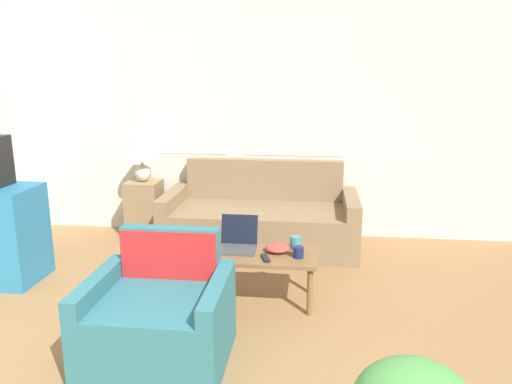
# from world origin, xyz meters

# --- Properties ---
(wall_back) EXTENTS (6.14, 0.06, 2.60)m
(wall_back) POSITION_xyz_m (-0.00, 4.05, 1.31)
(wall_back) COLOR silver
(wall_back) RESTS_ON ground_plane
(couch) EXTENTS (1.98, 0.90, 0.87)m
(couch) POSITION_xyz_m (0.26, 3.58, 0.27)
(couch) COLOR #846B4C
(couch) RESTS_ON ground_plane
(armchair) EXTENTS (0.86, 0.76, 0.79)m
(armchair) POSITION_xyz_m (-0.15, 1.39, 0.26)
(armchair) COLOR #2D6B75
(armchair) RESTS_ON ground_plane
(side_table) EXTENTS (0.36, 0.36, 0.62)m
(side_table) POSITION_xyz_m (-1.07, 3.77, 0.31)
(side_table) COLOR #937551
(side_table) RESTS_ON ground_plane
(table_lamp) EXTENTS (0.33, 0.33, 0.46)m
(table_lamp) POSITION_xyz_m (-1.07, 3.77, 0.93)
(table_lamp) COLOR beige
(table_lamp) RESTS_ON side_table
(coffee_table) EXTENTS (1.05, 0.49, 0.40)m
(coffee_table) POSITION_xyz_m (0.31, 2.27, 0.36)
(coffee_table) COLOR brown
(coffee_table) RESTS_ON ground_plane
(laptop) EXTENTS (0.30, 0.31, 0.25)m
(laptop) POSITION_xyz_m (0.20, 2.36, 0.46)
(laptop) COLOR #47474C
(laptop) RESTS_ON coffee_table
(cup_navy) EXTENTS (0.08, 0.08, 0.09)m
(cup_navy) POSITION_xyz_m (0.69, 2.22, 0.45)
(cup_navy) COLOR #191E4C
(cup_navy) RESTS_ON coffee_table
(cup_yellow) EXTENTS (0.09, 0.09, 0.10)m
(cup_yellow) POSITION_xyz_m (0.66, 2.42, 0.46)
(cup_yellow) COLOR teal
(cup_yellow) RESTS_ON coffee_table
(snack_bowl) EXTENTS (0.20, 0.20, 0.06)m
(snack_bowl) POSITION_xyz_m (0.52, 2.33, 0.44)
(snack_bowl) COLOR #B23D38
(snack_bowl) RESTS_ON coffee_table
(tv_remote) EXTENTS (0.09, 0.16, 0.02)m
(tv_remote) POSITION_xyz_m (0.45, 2.15, 0.41)
(tv_remote) COLOR black
(tv_remote) RESTS_ON coffee_table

